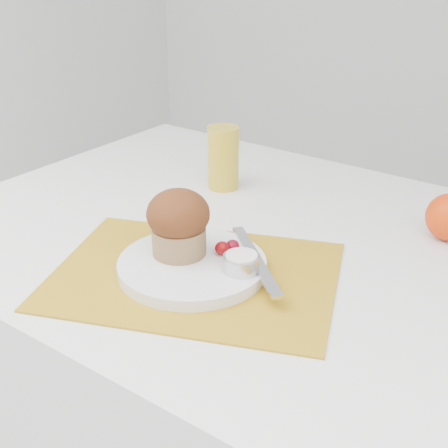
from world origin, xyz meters
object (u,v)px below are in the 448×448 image
Objects in this scene: table at (275,422)px; juice_glass at (223,158)px; plate at (192,266)px; muffin at (178,222)px.

juice_glass reaches higher than table.
table is 5.46× the size of plate.
muffin is at bearing 165.35° from plate.
juice_glass is 0.32m from muffin.
muffin is (-0.09, -0.15, 0.45)m from table.
muffin reaches higher than plate.
juice_glass is (-0.16, 0.30, 0.05)m from plate.
muffin reaches higher than table.
muffin is at bearing -121.60° from table.
plate is at bearing -14.65° from muffin.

